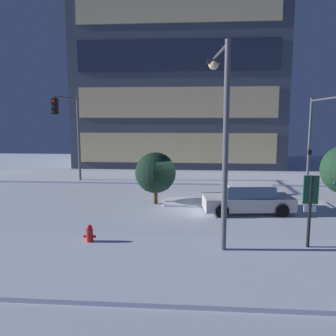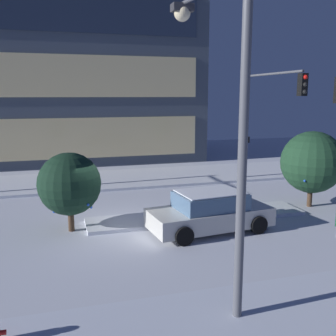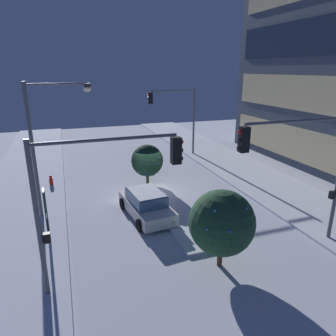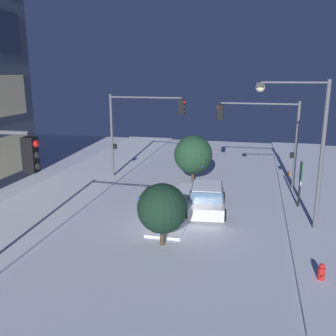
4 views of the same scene
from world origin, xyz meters
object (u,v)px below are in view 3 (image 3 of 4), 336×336
traffic_light_corner_near_right (98,185)px  decorated_tree_median (147,161)px  parking_info_sign (46,210)px  traffic_light_corner_far_left (176,110)px  decorated_tree_left_of_median (222,223)px  traffic_light_corner_far_right (304,159)px  street_lamp_arched (50,131)px  car_near (146,204)px  fire_hydrant (51,181)px

traffic_light_corner_near_right → decorated_tree_median: bearing=66.1°
traffic_light_corner_near_right → parking_info_sign: traffic_light_corner_near_right is taller
traffic_light_corner_far_left → decorated_tree_median: bearing=54.7°
decorated_tree_median → decorated_tree_left_of_median: decorated_tree_left_of_median is taller
traffic_light_corner_far_right → decorated_tree_left_of_median: bearing=2.2°
traffic_light_corner_far_right → decorated_tree_left_of_median: traffic_light_corner_far_right is taller
traffic_light_corner_far_left → traffic_light_corner_near_right: traffic_light_corner_far_left is taller
street_lamp_arched → parking_info_sign: size_ratio=2.65×
traffic_light_corner_far_right → decorated_tree_left_of_median: 4.55m
car_near → street_lamp_arched: street_lamp_arched is taller
traffic_light_corner_far_left → parking_info_sign: size_ratio=2.26×
parking_info_sign → decorated_tree_median: 9.18m
car_near → street_lamp_arched: size_ratio=0.64×
car_near → decorated_tree_left_of_median: bearing=11.0°
traffic_light_corner_far_right → traffic_light_corner_far_left: traffic_light_corner_far_left is taller
traffic_light_corner_far_left → traffic_light_corner_far_right: bearing=88.7°
traffic_light_corner_far_left → decorated_tree_median: traffic_light_corner_far_left is taller
decorated_tree_left_of_median → street_lamp_arched: bearing=-138.6°
parking_info_sign → decorated_tree_median: decorated_tree_median is taller
traffic_light_corner_near_right → decorated_tree_left_of_median: bearing=-4.4°
traffic_light_corner_far_left → decorated_tree_left_of_median: (16.98, -4.29, -2.41)m
street_lamp_arched → decorated_tree_left_of_median: 10.17m
traffic_light_corner_far_right → traffic_light_corner_near_right: size_ratio=1.05×
traffic_light_corner_far_right → parking_info_sign: (-3.95, -10.83, -2.53)m
traffic_light_corner_near_right → street_lamp_arched: size_ratio=0.80×
decorated_tree_median → decorated_tree_left_of_median: size_ratio=0.86×
traffic_light_corner_far_right → traffic_light_corner_near_right: bearing=-1.5°
traffic_light_corner_far_right → fire_hydrant: size_ratio=7.76×
street_lamp_arched → decorated_tree_left_of_median: size_ratio=2.19×
car_near → decorated_tree_left_of_median: decorated_tree_left_of_median is taller
parking_info_sign → decorated_tree_median: bearing=40.4°
traffic_light_corner_far_left → decorated_tree_left_of_median: bearing=75.8°
car_near → traffic_light_corner_far_left: (-11.43, 6.02, 3.72)m
street_lamp_arched → traffic_light_corner_far_left: bearing=36.1°
street_lamp_arched → traffic_light_corner_far_right: bearing=-40.6°
decorated_tree_left_of_median → traffic_light_corner_near_right: bearing=-94.4°
traffic_light_corner_far_right → traffic_light_corner_far_left: (-16.84, 0.37, 0.11)m
traffic_light_corner_near_right → street_lamp_arched: 7.19m
traffic_light_corner_far_right → street_lamp_arched: bearing=-34.7°
car_near → parking_info_sign: size_ratio=1.69×
car_near → decorated_tree_left_of_median: 5.97m
fire_hydrant → decorated_tree_left_of_median: size_ratio=0.24×
traffic_light_corner_far_right → parking_info_sign: size_ratio=2.21×
parking_info_sign → decorated_tree_left_of_median: (4.10, 6.91, 0.23)m
traffic_light_corner_far_left → street_lamp_arched: street_lamp_arched is taller
traffic_light_corner_far_right → parking_info_sign: bearing=-20.0°
traffic_light_corner_near_right → decorated_tree_median: (-10.11, 4.48, -2.36)m
car_near → parking_info_sign: (1.46, -5.18, 1.09)m
car_near → decorated_tree_median: (-4.92, 1.41, 1.07)m
traffic_light_corner_near_right → decorated_tree_left_of_median: (0.37, 4.79, -2.11)m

